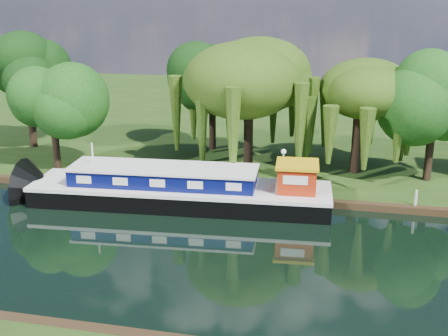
# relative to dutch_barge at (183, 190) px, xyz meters

# --- Properties ---
(ground) EXTENTS (120.00, 120.00, 0.00)m
(ground) POSITION_rel_dutch_barge_xyz_m (5.49, -6.63, -1.00)
(ground) COLOR black
(far_bank) EXTENTS (120.00, 52.00, 0.45)m
(far_bank) POSITION_rel_dutch_barge_xyz_m (5.49, 27.37, -0.78)
(far_bank) COLOR #1C350E
(far_bank) RESTS_ON ground
(dutch_barge) EXTENTS (19.41, 5.65, 4.04)m
(dutch_barge) POSITION_rel_dutch_barge_xyz_m (0.00, 0.00, 0.00)
(dutch_barge) COLOR black
(dutch_barge) RESTS_ON ground
(red_dinghy) EXTENTS (3.53, 2.92, 0.63)m
(red_dinghy) POSITION_rel_dutch_barge_xyz_m (-2.76, 0.11, -1.00)
(red_dinghy) COLOR #9D230B
(red_dinghy) RESTS_ON ground
(willow_left) EXTENTS (7.59, 7.59, 9.10)m
(willow_left) POSITION_rel_dutch_barge_xyz_m (2.95, 7.40, 6.06)
(willow_left) COLOR black
(willow_left) RESTS_ON far_bank
(willow_right) EXTENTS (6.02, 6.02, 7.33)m
(willow_right) POSITION_rel_dutch_barge_xyz_m (10.81, 7.94, 4.80)
(willow_right) COLOR black
(willow_right) RESTS_ON far_bank
(tree_far_left) EXTENTS (4.71, 4.71, 7.59)m
(tree_far_left) POSITION_rel_dutch_barge_xyz_m (-10.78, 3.79, 4.65)
(tree_far_left) COLOR black
(tree_far_left) RESTS_ON far_bank
(tree_far_back) EXTENTS (5.17, 5.17, 8.69)m
(tree_far_back) POSITION_rel_dutch_barge_xyz_m (-16.06, 9.46, 5.51)
(tree_far_back) COLOR black
(tree_far_back) RESTS_ON far_bank
(tree_far_mid) EXTENTS (4.95, 4.95, 8.10)m
(tree_far_mid) POSITION_rel_dutch_barge_xyz_m (-0.89, 12.00, 5.04)
(tree_far_mid) COLOR black
(tree_far_mid) RESTS_ON far_bank
(tree_far_right) EXTENTS (4.76, 4.76, 7.79)m
(tree_far_right) POSITION_rel_dutch_barge_xyz_m (15.78, 7.19, 4.81)
(tree_far_right) COLOR black
(tree_far_right) RESTS_ON far_bank
(lamppost) EXTENTS (0.36, 0.36, 2.56)m
(lamppost) POSITION_rel_dutch_barge_xyz_m (5.99, 3.87, 1.42)
(lamppost) COLOR silver
(lamppost) RESTS_ON far_bank
(mooring_posts) EXTENTS (19.16, 0.16, 1.00)m
(mooring_posts) POSITION_rel_dutch_barge_xyz_m (4.99, 1.77, -0.05)
(mooring_posts) COLOR silver
(mooring_posts) RESTS_ON far_bank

